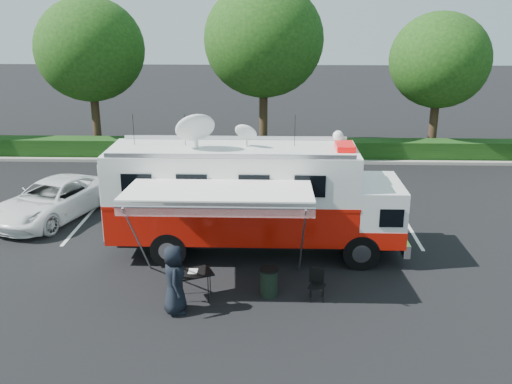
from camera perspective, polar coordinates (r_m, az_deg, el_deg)
ground_plane at (r=18.68m, az=-0.05°, el=-6.03°), size 120.00×120.00×0.00m
back_border at (r=30.04m, az=3.00°, el=13.14°), size 60.00×6.14×8.87m
stall_lines at (r=21.46m, az=-1.13°, el=-2.70°), size 24.12×5.50×0.01m
command_truck at (r=17.98m, az=-0.31°, el=-0.49°), size 9.25×2.55×4.44m
awning at (r=15.23m, az=-3.79°, el=-0.25°), size 5.05×2.61×3.05m
white_suv at (r=22.88m, az=-19.52°, el=-2.45°), size 3.92×5.66×1.43m
person at (r=15.45m, az=-8.01°, el=-11.76°), size 0.76×1.02×1.88m
folding_table at (r=15.67m, az=-6.17°, el=-8.11°), size 1.13×0.99×0.80m
folding_chair at (r=15.80m, az=6.10°, el=-8.87°), size 0.53×0.56×0.87m
trash_bin at (r=15.92m, az=1.30°, el=-8.97°), size 0.53×0.53×0.80m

